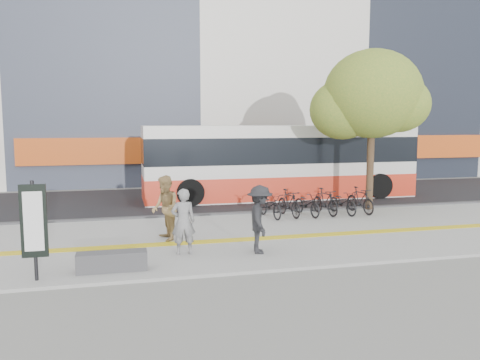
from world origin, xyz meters
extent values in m
plane|color=slate|center=(0.00, 0.00, 0.00)|extent=(120.00, 120.00, 0.00)
cube|color=slate|center=(0.00, 1.50, 0.04)|extent=(40.00, 7.00, 0.08)
cube|color=gold|center=(0.00, 1.00, 0.09)|extent=(40.00, 0.45, 0.01)
cube|color=black|center=(0.00, 9.00, 0.03)|extent=(40.00, 8.00, 0.06)
cube|color=#343436|center=(0.00, 5.00, 0.07)|extent=(40.00, 0.25, 0.14)
cube|color=#C94C14|center=(2.00, 14.05, 2.00)|extent=(19.00, 0.50, 1.40)
cube|color=#C94C14|center=(20.00, 14.05, 2.00)|extent=(15.20, 0.50, 1.40)
cube|color=#343436|center=(-2.60, -1.20, 0.30)|extent=(1.60, 0.45, 0.45)
cylinder|color=black|center=(-4.20, -1.50, 1.18)|extent=(0.08, 0.08, 2.20)
cube|color=black|center=(-4.20, -1.50, 1.40)|extent=(0.55, 0.08, 1.60)
cube|color=white|center=(-4.20, -1.55, 1.40)|extent=(0.40, 0.02, 1.30)
cylinder|color=#3A281A|center=(7.20, 4.70, 1.68)|extent=(0.28, 0.28, 3.20)
ellipsoid|color=#4F7727|center=(7.20, 4.70, 4.60)|extent=(3.80, 3.80, 3.42)
ellipsoid|color=#4F7727|center=(6.20, 5.20, 4.00)|extent=(2.60, 2.60, 2.34)
ellipsoid|color=#4F7727|center=(8.10, 4.30, 4.20)|extent=(2.40, 2.40, 2.16)
ellipsoid|color=#4F7727|center=(7.50, 5.50, 5.40)|extent=(2.20, 2.20, 1.98)
cube|color=silver|center=(4.76, 8.50, 1.71)|extent=(12.37, 2.58, 3.30)
cube|color=red|center=(4.76, 8.50, 0.63)|extent=(12.39, 2.60, 1.03)
cube|color=black|center=(4.76, 8.50, 2.28)|extent=(12.39, 2.60, 1.13)
cylinder|color=black|center=(0.43, 7.21, 0.63)|extent=(1.13, 0.36, 1.13)
cylinder|color=black|center=(0.43, 9.79, 0.63)|extent=(1.13, 0.36, 1.13)
cylinder|color=black|center=(9.09, 7.21, 0.63)|extent=(1.13, 0.36, 1.13)
cylinder|color=black|center=(9.09, 9.79, 0.63)|extent=(1.13, 0.36, 1.13)
imported|color=black|center=(2.87, 4.00, 0.52)|extent=(0.87, 1.77, 0.89)
imported|color=black|center=(3.59, 4.00, 0.57)|extent=(0.74, 1.70, 0.99)
imported|color=black|center=(4.30, 4.00, 0.52)|extent=(0.87, 1.77, 0.89)
imported|color=black|center=(5.01, 4.00, 0.57)|extent=(0.74, 1.70, 0.99)
imported|color=black|center=(5.72, 4.00, 0.52)|extent=(0.87, 1.77, 0.89)
imported|color=black|center=(6.44, 4.00, 0.57)|extent=(0.74, 1.70, 0.99)
imported|color=black|center=(-0.80, -0.15, 0.95)|extent=(0.64, 0.42, 1.74)
imported|color=#A0814F|center=(-1.12, 1.49, 1.03)|extent=(0.85, 1.02, 1.90)
imported|color=black|center=(1.17, -0.50, 0.98)|extent=(0.87, 1.26, 1.80)
camera|label=1|loc=(-2.35, -12.59, 3.53)|focal=36.45mm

